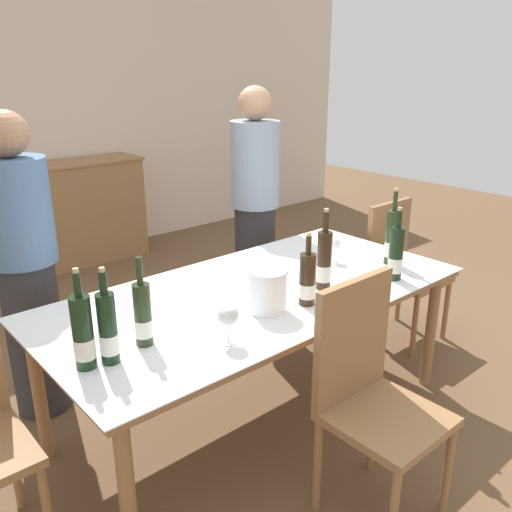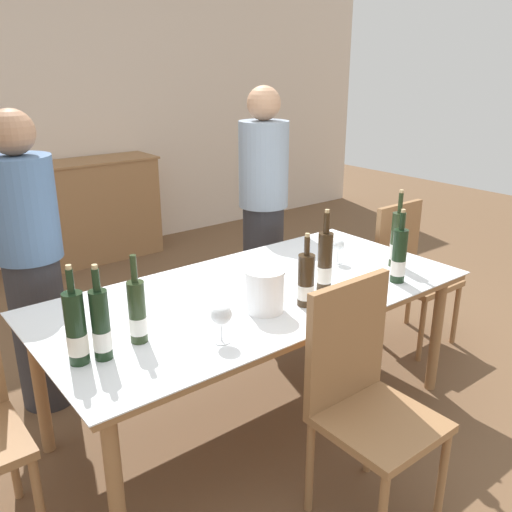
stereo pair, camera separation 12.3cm
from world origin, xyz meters
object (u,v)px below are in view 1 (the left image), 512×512
at_px(wine_bottle_3, 83,334).
at_px(wine_bottle_6, 324,262).
at_px(ice_bucket, 267,289).
at_px(wine_bottle_4, 396,255).
at_px(dining_table, 256,302).
at_px(wine_glass_2, 253,279).
at_px(wine_glass_0, 228,316).
at_px(chair_near_front, 369,386).
at_px(wine_bottle_0, 392,239).
at_px(wine_bottle_1, 108,330).
at_px(wine_bottle_5, 143,316).
at_px(person_guest_left, 255,211).
at_px(wine_bottle_2, 307,281).
at_px(person_host, 26,271).
at_px(sideboard_cabinet, 70,214).
at_px(chair_right_end, 399,263).
at_px(wine_glass_1, 334,245).

relative_size(wine_bottle_3, wine_bottle_6, 0.95).
bearing_deg(ice_bucket, wine_bottle_4, -11.21).
xyz_separation_m(dining_table, wine_glass_2, (-0.07, -0.07, 0.16)).
distance_m(wine_glass_0, chair_near_front, 0.63).
height_order(wine_bottle_0, wine_bottle_1, wine_bottle_0).
relative_size(wine_bottle_4, wine_bottle_6, 0.93).
height_order(wine_bottle_5, wine_glass_2, wine_bottle_5).
height_order(wine_glass_2, chair_near_front, chair_near_front).
distance_m(wine_glass_2, person_guest_left, 1.23).
xyz_separation_m(dining_table, person_guest_left, (0.74, 0.86, 0.16)).
relative_size(wine_bottle_0, wine_bottle_1, 1.13).
xyz_separation_m(wine_bottle_5, chair_near_front, (0.64, -0.62, -0.29)).
distance_m(wine_bottle_2, chair_near_front, 0.55).
bearing_deg(person_host, wine_bottle_3, -97.17).
distance_m(wine_bottle_0, chair_near_front, 1.05).
height_order(wine_glass_0, chair_near_front, chair_near_front).
height_order(wine_bottle_5, wine_glass_0, wine_bottle_5).
height_order(dining_table, wine_glass_0, wine_glass_0).
relative_size(sideboard_cabinet, wine_glass_2, 9.43).
bearing_deg(dining_table, wine_bottle_0, -13.62).
bearing_deg(chair_right_end, person_host, 161.05).
bearing_deg(wine_bottle_4, chair_near_front, -150.45).
bearing_deg(ice_bucket, wine_glass_2, 75.66).
height_order(wine_glass_1, chair_right_end, chair_right_end).
relative_size(wine_bottle_2, wine_bottle_6, 0.85).
xyz_separation_m(dining_table, chair_right_end, (1.34, 0.09, -0.15)).
xyz_separation_m(ice_bucket, wine_bottle_0, (0.92, 0.00, 0.04)).
xyz_separation_m(chair_near_front, person_guest_left, (0.78, 1.59, 0.27)).
xyz_separation_m(dining_table, wine_bottle_0, (0.81, -0.20, 0.20)).
xyz_separation_m(sideboard_cabinet, ice_bucket, (-0.37, -3.10, 0.35)).
bearing_deg(wine_glass_2, sideboard_cabinet, 83.48).
distance_m(wine_bottle_1, wine_glass_2, 0.77).
relative_size(wine_glass_2, chair_right_end, 0.16).
bearing_deg(wine_bottle_5, wine_bottle_1, -167.46).
xyz_separation_m(wine_glass_0, person_host, (-0.38, 1.15, -0.05)).
distance_m(dining_table, wine_glass_0, 0.56).
bearing_deg(wine_bottle_3, wine_bottle_6, -3.36).
distance_m(sideboard_cabinet, dining_table, 2.92).
relative_size(wine_bottle_4, person_host, 0.24).
relative_size(wine_bottle_3, wine_bottle_5, 1.06).
xyz_separation_m(wine_bottle_6, wine_glass_1, (0.33, 0.22, -0.04)).
height_order(wine_bottle_1, chair_near_front, wine_bottle_1).
bearing_deg(sideboard_cabinet, chair_right_end, -69.00).
relative_size(wine_bottle_2, chair_right_end, 0.38).
xyz_separation_m(wine_bottle_5, wine_glass_0, (0.26, -0.21, -0.01)).
bearing_deg(wine_bottle_5, dining_table, 9.29).
distance_m(wine_bottle_4, person_host, 1.86).
bearing_deg(wine_bottle_0, wine_bottle_4, -139.47).
bearing_deg(wine_bottle_4, wine_bottle_0, 40.53).
bearing_deg(wine_bottle_1, dining_table, 9.93).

